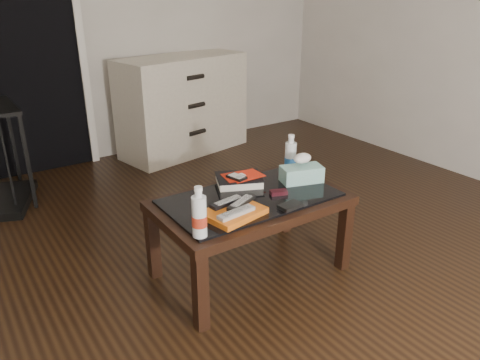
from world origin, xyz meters
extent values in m
plane|color=black|center=(0.00, 0.00, 0.00)|extent=(5.00, 5.00, 0.00)
plane|color=beige|center=(0.00, 2.50, 1.35)|extent=(5.00, 0.00, 5.00)
cube|color=black|center=(-0.40, 2.47, 1.00)|extent=(0.80, 0.05, 2.00)
cube|color=silver|center=(0.02, 2.44, 1.00)|extent=(0.06, 0.04, 2.04)
cube|color=black|center=(-0.30, -0.08, 0.20)|extent=(0.06, 0.06, 0.40)
cube|color=black|center=(0.62, -0.08, 0.20)|extent=(0.06, 0.06, 0.40)
cube|color=black|center=(-0.30, 0.44, 0.20)|extent=(0.06, 0.06, 0.40)
cube|color=black|center=(0.62, 0.44, 0.20)|extent=(0.06, 0.06, 0.40)
cube|color=black|center=(0.16, 0.18, 0.43)|extent=(1.00, 0.60, 0.05)
cube|color=black|center=(0.16, 0.18, 0.46)|extent=(0.90, 0.50, 0.01)
cube|color=beige|center=(0.83, 2.23, 0.45)|extent=(1.28, 0.73, 0.90)
cylinder|color=black|center=(0.83, 1.97, 0.25)|extent=(0.18, 0.07, 0.04)
cylinder|color=black|center=(0.83, 1.97, 0.50)|extent=(0.18, 0.07, 0.04)
cylinder|color=black|center=(0.83, 1.97, 0.75)|extent=(0.18, 0.07, 0.04)
cube|color=black|center=(-0.65, 1.72, 0.35)|extent=(0.03, 0.03, 0.70)
cube|color=black|center=(-0.65, 2.28, 0.35)|extent=(0.03, 0.03, 0.70)
cube|color=#D25F13|center=(-0.03, 0.05, 0.48)|extent=(0.32, 0.26, 0.03)
cube|color=#9E9EA3|center=(-0.04, 0.00, 0.50)|extent=(0.20, 0.07, 0.02)
cube|color=black|center=(0.04, 0.08, 0.50)|extent=(0.20, 0.13, 0.02)
cube|color=black|center=(-0.01, 0.13, 0.50)|extent=(0.21, 0.08, 0.02)
cube|color=black|center=(0.21, 0.36, 0.48)|extent=(0.31, 0.28, 0.05)
cube|color=red|center=(0.22, 0.36, 0.51)|extent=(0.21, 0.16, 0.01)
cube|color=black|center=(0.18, 0.33, 0.52)|extent=(0.09, 0.12, 0.02)
cube|color=black|center=(0.31, 0.12, 0.47)|extent=(0.10, 0.07, 0.02)
cube|color=black|center=(0.26, -0.04, 0.47)|extent=(0.13, 0.08, 0.02)
cylinder|color=silver|center=(-0.26, -0.03, 0.58)|extent=(0.08, 0.08, 0.24)
cylinder|color=silver|center=(0.55, 0.32, 0.58)|extent=(0.07, 0.07, 0.24)
cube|color=teal|center=(0.52, 0.19, 0.51)|extent=(0.26, 0.18, 0.09)
camera|label=1|loc=(-1.13, -1.64, 1.50)|focal=35.00mm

